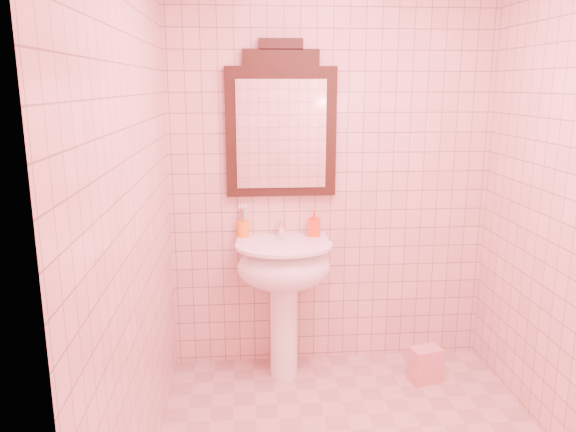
{
  "coord_description": "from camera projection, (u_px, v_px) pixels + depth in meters",
  "views": [
    {
      "loc": [
        -0.54,
        -2.32,
        1.78
      ],
      "look_at": [
        -0.31,
        0.55,
        1.11
      ],
      "focal_mm": 35.0,
      "sensor_mm": 36.0,
      "label": 1
    }
  ],
  "objects": [
    {
      "name": "mirror",
      "position": [
        281.0,
        125.0,
        3.37
      ],
      "size": [
        0.67,
        0.06,
        0.93
      ],
      "color": "black",
      "rests_on": "back_wall"
    },
    {
      "name": "soap_dispenser",
      "position": [
        314.0,
        224.0,
        3.47
      ],
      "size": [
        0.09,
        0.09,
        0.16
      ],
      "primitive_type": "imported",
      "rotation": [
        0.0,
        0.0,
        -0.23
      ],
      "color": "red",
      "rests_on": "pedestal_sink"
    },
    {
      "name": "towel",
      "position": [
        425.0,
        365.0,
        3.43
      ],
      "size": [
        0.2,
        0.16,
        0.22
      ],
      "primitive_type": "cube",
      "rotation": [
        0.0,
        0.0,
        0.25
      ],
      "color": "#E59886",
      "rests_on": "floor"
    },
    {
      "name": "toothbrush_cup",
      "position": [
        243.0,
        228.0,
        3.47
      ],
      "size": [
        0.08,
        0.08,
        0.18
      ],
      "rotation": [
        0.0,
        0.0,
        0.29
      ],
      "color": "orange",
      "rests_on": "pedestal_sink"
    },
    {
      "name": "faucet",
      "position": [
        282.0,
        228.0,
        3.45
      ],
      "size": [
        0.04,
        0.16,
        0.11
      ],
      "color": "white",
      "rests_on": "pedestal_sink"
    },
    {
      "name": "back_wall",
      "position": [
        331.0,
        172.0,
        3.48
      ],
      "size": [
        2.0,
        0.02,
        2.5
      ],
      "primitive_type": "cube",
      "color": "beige",
      "rests_on": "floor"
    },
    {
      "name": "pedestal_sink",
      "position": [
        284.0,
        276.0,
        3.37
      ],
      "size": [
        0.58,
        0.58,
        0.86
      ],
      "color": "white",
      "rests_on": "floor"
    }
  ]
}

